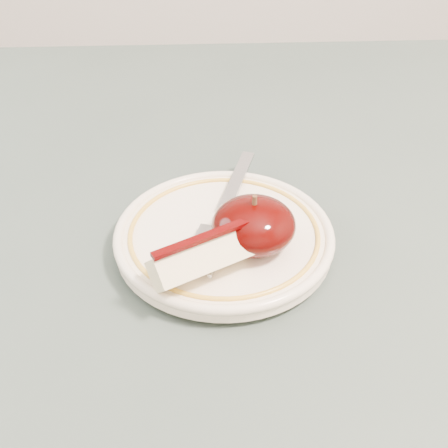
{
  "coord_description": "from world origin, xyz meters",
  "views": [
    {
      "loc": [
        0.08,
        -0.43,
        1.11
      ],
      "look_at": [
        0.09,
        -0.02,
        0.78
      ],
      "focal_mm": 50.0,
      "sensor_mm": 36.0,
      "label": 1
    }
  ],
  "objects_px": {
    "table": "(127,309)",
    "plate": "(224,237)",
    "fork": "(224,210)",
    "apple_half": "(254,225)"
  },
  "relations": [
    {
      "from": "plate",
      "to": "apple_half",
      "type": "relative_size",
      "value": 2.74
    },
    {
      "from": "plate",
      "to": "fork",
      "type": "bearing_deg",
      "value": 88.05
    },
    {
      "from": "plate",
      "to": "apple_half",
      "type": "bearing_deg",
      "value": -36.58
    },
    {
      "from": "table",
      "to": "plate",
      "type": "bearing_deg",
      "value": -9.14
    },
    {
      "from": "fork",
      "to": "plate",
      "type": "bearing_deg",
      "value": -164.53
    },
    {
      "from": "plate",
      "to": "fork",
      "type": "relative_size",
      "value": 1.05
    },
    {
      "from": "table",
      "to": "fork",
      "type": "bearing_deg",
      "value": 6.82
    },
    {
      "from": "table",
      "to": "plate",
      "type": "height_order",
      "value": "plate"
    },
    {
      "from": "fork",
      "to": "apple_half",
      "type": "bearing_deg",
      "value": -135.35
    },
    {
      "from": "table",
      "to": "apple_half",
      "type": "bearing_deg",
      "value": -15.49
    }
  ]
}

